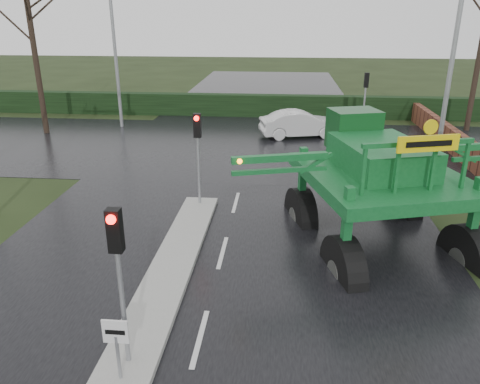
# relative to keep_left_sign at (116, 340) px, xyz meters

# --- Properties ---
(ground) EXTENTS (140.00, 140.00, 0.00)m
(ground) POSITION_rel_keep_left_sign_xyz_m (1.30, 1.50, -1.06)
(ground) COLOR black
(ground) RESTS_ON ground
(road_main) EXTENTS (14.00, 80.00, 0.02)m
(road_main) POSITION_rel_keep_left_sign_xyz_m (1.30, 11.50, -1.05)
(road_main) COLOR black
(road_main) RESTS_ON ground
(road_cross) EXTENTS (80.00, 12.00, 0.02)m
(road_cross) POSITION_rel_keep_left_sign_xyz_m (1.30, 17.50, -1.05)
(road_cross) COLOR black
(road_cross) RESTS_ON ground
(median_island) EXTENTS (1.20, 10.00, 0.16)m
(median_island) POSITION_rel_keep_left_sign_xyz_m (0.00, 4.50, -0.97)
(median_island) COLOR gray
(median_island) RESTS_ON ground
(hedge_row) EXTENTS (44.00, 0.90, 1.50)m
(hedge_row) POSITION_rel_keep_left_sign_xyz_m (1.30, 25.50, -0.31)
(hedge_row) COLOR black
(hedge_row) RESTS_ON ground
(brick_wall) EXTENTS (0.40, 20.00, 1.20)m
(brick_wall) POSITION_rel_keep_left_sign_xyz_m (11.80, 17.50, -0.46)
(brick_wall) COLOR #592D1E
(brick_wall) RESTS_ON ground
(keep_left_sign) EXTENTS (0.50, 0.07, 1.35)m
(keep_left_sign) POSITION_rel_keep_left_sign_xyz_m (0.00, 0.00, 0.00)
(keep_left_sign) COLOR gray
(keep_left_sign) RESTS_ON ground
(traffic_signal_near) EXTENTS (0.26, 0.33, 3.52)m
(traffic_signal_near) POSITION_rel_keep_left_sign_xyz_m (0.00, 0.49, 1.53)
(traffic_signal_near) COLOR gray
(traffic_signal_near) RESTS_ON ground
(traffic_signal_mid) EXTENTS (0.26, 0.33, 3.52)m
(traffic_signal_mid) POSITION_rel_keep_left_sign_xyz_m (0.00, 8.99, 1.53)
(traffic_signal_mid) COLOR gray
(traffic_signal_mid) RESTS_ON ground
(traffic_signal_far) EXTENTS (0.26, 0.33, 3.52)m
(traffic_signal_far) POSITION_rel_keep_left_sign_xyz_m (7.80, 21.51, 1.53)
(traffic_signal_far) COLOR gray
(traffic_signal_far) RESTS_ON ground
(street_light_right) EXTENTS (3.85, 0.30, 10.00)m
(street_light_right) POSITION_rel_keep_left_sign_xyz_m (9.49, 13.50, 4.93)
(street_light_right) COLOR gray
(street_light_right) RESTS_ON ground
(street_light_left_far) EXTENTS (3.85, 0.30, 10.00)m
(street_light_left_far) POSITION_rel_keep_left_sign_xyz_m (-6.89, 21.50, 4.93)
(street_light_left_far) COLOR gray
(street_light_left_far) RESTS_ON ground
(tree_left_far) EXTENTS (7.70, 7.70, 13.26)m
(tree_left_far) POSITION_rel_keep_left_sign_xyz_m (-11.20, 19.50, 6.09)
(tree_left_far) COLOR black
(tree_left_far) RESTS_ON ground
(crop_sprayer) EXTENTS (9.30, 6.99, 5.38)m
(crop_sprayer) POSITION_rel_keep_left_sign_xyz_m (4.73, 4.92, 1.49)
(crop_sprayer) COLOR black
(crop_sprayer) RESTS_ON ground
(white_sedan) EXTENTS (4.85, 2.67, 1.52)m
(white_sedan) POSITION_rel_keep_left_sign_xyz_m (3.99, 19.91, -1.06)
(white_sedan) COLOR silver
(white_sedan) RESTS_ON ground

